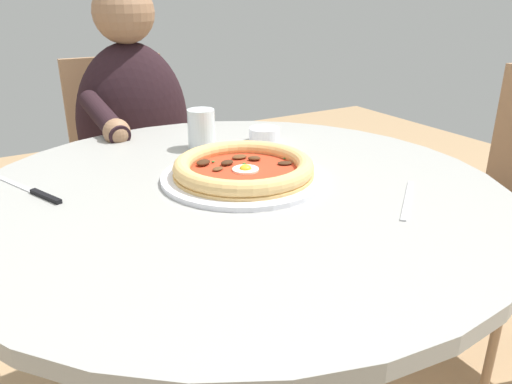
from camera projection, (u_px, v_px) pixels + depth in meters
The scene contains 8 objects.
dining_table at pixel (238, 264), 1.05m from camera, with size 1.05×1.05×0.75m.
pizza_on_plate at pixel (244, 170), 1.01m from camera, with size 0.34×0.34×0.04m.
water_glass at pixel (201, 132), 1.20m from camera, with size 0.07×0.07×0.09m.
steak_knife at pixel (37, 193), 0.94m from camera, with size 0.09×0.21×0.01m.
ramekin_capers at pixel (264, 134), 1.26m from camera, with size 0.08×0.08×0.04m.
fork_utensil at pixel (407, 200), 0.92m from camera, with size 0.15×0.13×0.00m.
diner_person at pixel (139, 183), 1.68m from camera, with size 0.36×0.49×1.13m.
cafe_chair_diner at pixel (128, 162), 1.79m from camera, with size 0.40×0.40×0.89m.
Camera 1 is at (0.43, 0.80, 1.11)m, focal length 35.22 mm.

